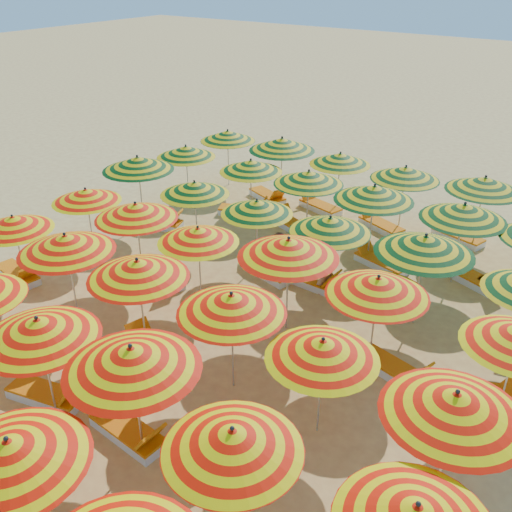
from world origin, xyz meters
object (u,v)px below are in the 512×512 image
object	(u,v)px
umbrella_8	(38,329)
umbrella_12	(13,223)
umbrella_9	(132,358)
umbrella_22	(378,286)
lounger_13	(268,271)
umbrella_39	(405,173)
umbrella_25	(195,188)
lounger_10	(393,369)
umbrella_10	(232,440)
lounger_7	(18,274)
lounger_8	(155,354)
umbrella_31	(251,166)
lounger_18	(380,262)
lounger_3	(48,395)
umbrella_14	(138,269)
umbrella_19	(136,211)
umbrella_24	(138,164)
umbrella_16	(323,349)
umbrella_36	(228,136)
lounger_16	(244,211)
lounger_20	(510,292)
umbrella_17	(455,404)
lounger_23	(380,225)
umbrella_21	(288,248)
lounger_12	(159,223)
umbrella_13	(66,244)
lounger_4	(129,432)
umbrella_28	(425,245)
umbrella_27	(330,225)
umbrella_18	(86,195)
lounger_19	(475,280)
lounger_22	(319,206)
beachgoer_a	(326,269)
umbrella_32	(309,178)
umbrella_38	(340,159)
lounger_14	(311,281)
umbrella_30	(186,152)
umbrella_33	(374,193)
umbrella_37	(282,144)
lounger_9	(163,277)
lounger_11	(477,393)
lounger_21	(268,196)
lounger_17	(295,226)
umbrella_15	(232,304)

from	to	relation	value
umbrella_8	umbrella_12	bearing A→B (deg)	150.52
umbrella_8	umbrella_9	world-z (taller)	umbrella_9
umbrella_22	lounger_13	xyz separation A→B (m)	(-4.21, 2.07, -1.96)
umbrella_39	umbrella_25	bearing A→B (deg)	-135.42
lounger_10	umbrella_10	bearing A→B (deg)	-82.13
lounger_7	lounger_8	world-z (taller)	same
umbrella_31	lounger_18	size ratio (longest dim) A/B	1.48
umbrella_10	lounger_3	world-z (taller)	umbrella_10
umbrella_8	umbrella_14	size ratio (longest dim) A/B	1.02
umbrella_12	umbrella_14	xyz separation A→B (m)	(4.89, -0.12, 0.21)
umbrella_19	umbrella_24	bearing A→B (deg)	134.63
umbrella_16	umbrella_36	bearing A→B (deg)	134.79
lounger_16	lounger_20	bearing A→B (deg)	-24.03
umbrella_17	lounger_23	distance (m)	11.34
umbrella_21	lounger_12	size ratio (longest dim) A/B	1.46
umbrella_13	lounger_13	distance (m)	5.84
umbrella_19	lounger_4	size ratio (longest dim) A/B	1.63
umbrella_17	umbrella_28	xyz separation A→B (m)	(-2.35, 4.99, 0.05)
umbrella_13	umbrella_27	size ratio (longest dim) A/B	1.18
umbrella_9	umbrella_13	distance (m)	5.15
umbrella_18	lounger_7	xyz separation A→B (m)	(-0.50, -2.41, -1.80)
lounger_19	umbrella_18	bearing A→B (deg)	-132.84
umbrella_18	lounger_22	world-z (taller)	umbrella_18
lounger_3	lounger_8	world-z (taller)	same
beachgoer_a	umbrella_14	bearing A→B (deg)	-166.89
umbrella_32	umbrella_38	distance (m)	2.50
lounger_14	umbrella_39	bearing A→B (deg)	85.04
umbrella_16	lounger_22	bearing A→B (deg)	119.29
umbrella_8	umbrella_30	bearing A→B (deg)	117.36
umbrella_18	umbrella_33	distance (m)	8.64
lounger_22	umbrella_39	bearing A→B (deg)	-166.42
umbrella_25	umbrella_37	size ratio (longest dim) A/B	0.93
umbrella_38	beachgoer_a	xyz separation A→B (m)	(2.42, -5.28, -1.25)
umbrella_37	lounger_16	xyz separation A→B (m)	(-0.45, -1.80, -2.11)
lounger_9	lounger_11	size ratio (longest dim) A/B	1.00
lounger_19	umbrella_33	bearing A→B (deg)	-151.33
umbrella_27	beachgoer_a	world-z (taller)	umbrella_27
umbrella_28	lounger_9	distance (m)	7.38
umbrella_25	lounger_21	xyz separation A→B (m)	(-0.35, 4.60, -1.87)
umbrella_28	lounger_23	distance (m)	6.04
umbrella_10	umbrella_19	size ratio (longest dim) A/B	0.97
umbrella_32	lounger_17	size ratio (longest dim) A/B	1.33
umbrella_22	lounger_8	distance (m)	5.35
umbrella_32	lounger_13	bearing A→B (deg)	-81.66
umbrella_15	umbrella_28	size ratio (longest dim) A/B	0.77
umbrella_15	lounger_7	size ratio (longest dim) A/B	1.35
umbrella_19	lounger_8	world-z (taller)	umbrella_19
umbrella_21	umbrella_18	bearing A→B (deg)	-179.92
umbrella_10	lounger_19	world-z (taller)	umbrella_10
lounger_3	umbrella_9	bearing A→B (deg)	-10.66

